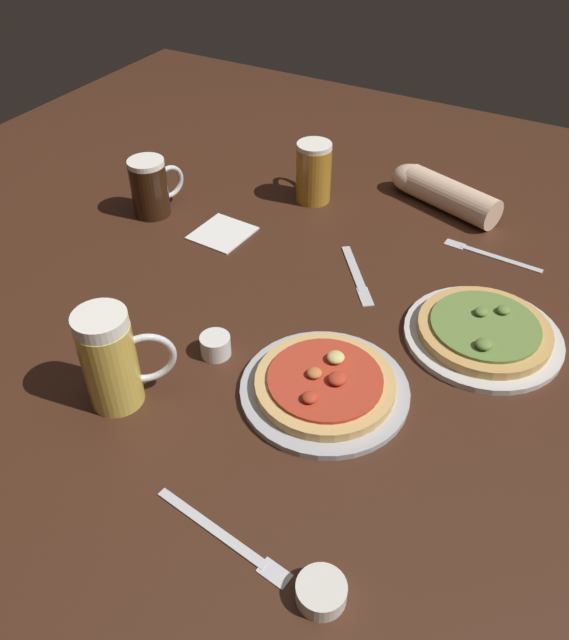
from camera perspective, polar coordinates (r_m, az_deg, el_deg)
The scene contains 13 objects.
ground_plane at distance 1.22m, azimuth 0.00°, elevation -1.25°, with size 2.40×2.40×0.03m, color #3D2114.
pizza_plate_near at distance 1.08m, azimuth 3.62°, elevation -5.87°, with size 0.29×0.29×0.05m.
pizza_plate_far at distance 1.23m, azimuth 17.32°, elevation -1.04°, with size 0.29×0.29×0.05m.
beer_mug_dark at distance 1.58m, azimuth 2.56°, elevation 13.06°, with size 0.12×0.12×0.15m.
beer_mug_amber at distance 1.05m, azimuth -15.11°, elevation -3.42°, with size 0.12×0.12×0.18m.
beer_mug_pale at distance 1.55m, azimuth -11.83°, elevation 11.51°, with size 0.09×0.14×0.14m.
ramekin_sauce at distance 1.15m, azimuth -6.17°, elevation -2.27°, with size 0.05×0.05×0.04m, color white.
ramekin_butter at distance 0.87m, azimuth 3.29°, elevation -23.04°, with size 0.07×0.07×0.03m, color silver.
napkin_folded at distance 1.48m, azimuth -5.56°, elevation 7.77°, with size 0.12×0.13×0.01m, color white.
fork_left at distance 0.93m, azimuth -5.40°, elevation -18.64°, with size 0.23×0.05×0.01m.
knife_right at distance 1.35m, azimuth 6.45°, elevation 4.04°, with size 0.14×0.18×0.01m.
fork_spare at distance 1.47m, azimuth 17.84°, elevation 5.57°, with size 0.22×0.03×0.01m.
diner_arm at distance 1.61m, azimuth 13.62°, elevation 11.11°, with size 0.29×0.15×0.07m.
Camera 1 is at (0.45, -0.79, 0.79)m, focal length 35.91 mm.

